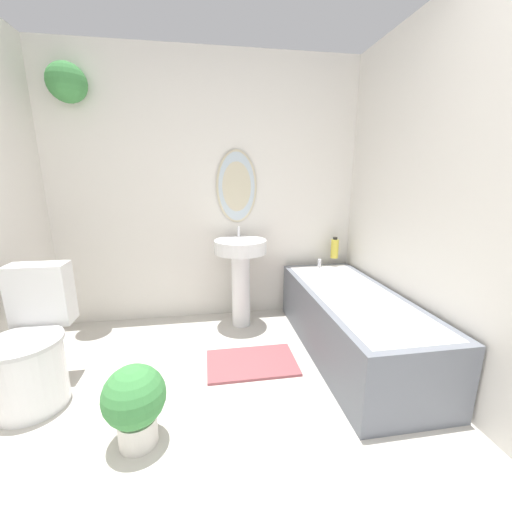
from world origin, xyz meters
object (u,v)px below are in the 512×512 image
object	(u,v)px
potted_plant	(135,402)
bathtub	(351,321)
toilet	(32,351)
shampoo_bottle	(335,248)
pedestal_sink	(241,266)

from	to	relation	value
potted_plant	bathtub	bearing A→B (deg)	24.10
toilet	shampoo_bottle	xyz separation A→B (m)	(2.30, 0.95, 0.34)
shampoo_bottle	toilet	bearing A→B (deg)	-157.55
toilet	bathtub	bearing A→B (deg)	5.09
pedestal_sink	bathtub	size ratio (longest dim) A/B	0.54
bathtub	potted_plant	distance (m)	1.60
toilet	potted_plant	world-z (taller)	toilet
potted_plant	pedestal_sink	bearing A→B (deg)	61.72
toilet	pedestal_sink	bearing A→B (deg)	30.46
bathtub	shampoo_bottle	world-z (taller)	shampoo_bottle
bathtub	potted_plant	xyz separation A→B (m)	(-1.46, -0.65, -0.01)
bathtub	shampoo_bottle	distance (m)	0.88
toilet	potted_plant	size ratio (longest dim) A/B	1.86
bathtub	shampoo_bottle	size ratio (longest dim) A/B	8.03
toilet	pedestal_sink	xyz separation A→B (m)	(1.36, 0.80, 0.25)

